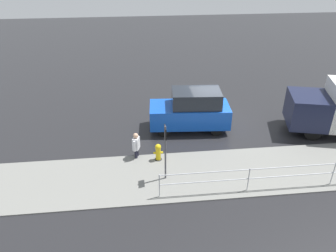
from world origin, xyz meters
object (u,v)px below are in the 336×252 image
(moving_hatchback, at_px, (191,110))
(fire_hydrant, at_px, (158,152))
(sign_post, at_px, (165,145))
(pedestrian, at_px, (136,144))

(moving_hatchback, xyz_separation_m, fire_hydrant, (1.86, 2.62, -0.63))
(moving_hatchback, bearing_deg, sign_post, 66.83)
(moving_hatchback, relative_size, sign_post, 1.67)
(pedestrian, bearing_deg, moving_hatchback, -140.35)
(pedestrian, distance_m, sign_post, 2.16)
(moving_hatchback, bearing_deg, pedestrian, 39.65)
(moving_hatchback, xyz_separation_m, pedestrian, (2.78, 2.31, -0.34))
(fire_hydrant, xyz_separation_m, pedestrian, (0.92, -0.31, 0.28))
(sign_post, bearing_deg, moving_hatchback, -113.17)
(fire_hydrant, bearing_deg, moving_hatchback, -125.43)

